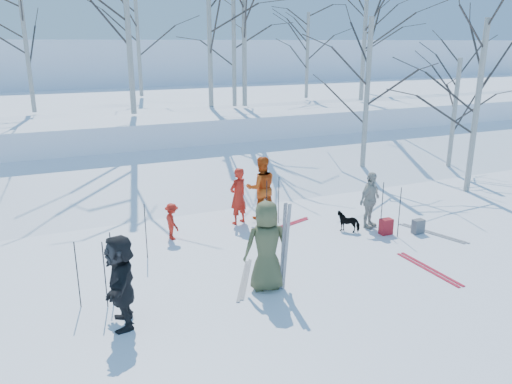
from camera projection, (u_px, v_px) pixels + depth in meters
name	position (u px, v px, depth m)	size (l,w,h in m)	color
ground	(282.00, 263.00, 11.43)	(120.00, 120.00, 0.00)	white
snow_ramp	(193.00, 182.00, 17.51)	(70.00, 9.50, 1.40)	white
snow_plateau	(136.00, 119.00, 26.02)	(70.00, 18.00, 2.20)	white
far_hill	(89.00, 76.00, 44.12)	(90.00, 30.00, 6.00)	white
skier_olive_center	(267.00, 246.00, 10.01)	(0.92, 0.60, 1.88)	#484E2E
skier_red_north	(238.00, 196.00, 13.75)	(0.58, 0.38, 1.59)	red
skier_redor_behind	(261.00, 188.00, 14.11)	(0.88, 0.69, 1.81)	#CB460F
skier_red_seated	(172.00, 221.00, 12.72)	(0.62, 0.35, 0.96)	red
skier_cream_east	(370.00, 200.00, 13.46)	(0.91, 0.38, 1.55)	beige
skier_grey_west	(121.00, 281.00, 8.72)	(1.60, 0.51, 1.72)	black
dog	(348.00, 221.00, 13.34)	(0.29, 0.63, 0.53)	black
upright_ski_left	(283.00, 247.00, 9.93)	(0.07, 0.02, 1.90)	silver
upright_ski_right	(286.00, 248.00, 9.90)	(0.07, 0.02, 1.90)	silver
ski_pair_a	(245.00, 279.00, 10.65)	(1.07, 1.77, 0.02)	silver
ski_pair_b	(284.00, 226.00, 13.72)	(1.86, 0.80, 0.02)	#B2192C
ski_pair_c	(433.00, 233.00, 13.21)	(0.78, 1.87, 0.02)	silver
ski_pair_d	(429.00, 269.00, 11.13)	(0.24, 1.90, 0.02)	#B2192C
ski_pole_a	(146.00, 231.00, 11.52)	(0.02, 0.02, 1.34)	black
ski_pole_b	(267.00, 205.00, 13.43)	(0.02, 0.02, 1.34)	black
ski_pole_c	(78.00, 275.00, 9.37)	(0.02, 0.02, 1.34)	black
ski_pole_d	(112.00, 264.00, 9.83)	(0.02, 0.02, 1.34)	black
ski_pole_e	(279.00, 200.00, 13.79)	(0.02, 0.02, 1.34)	black
ski_pole_f	(399.00, 212.00, 12.80)	(0.02, 0.02, 1.34)	black
ski_pole_g	(382.00, 206.00, 13.27)	(0.02, 0.02, 1.34)	black
ski_pole_h	(105.00, 275.00, 9.37)	(0.02, 0.02, 1.34)	black
backpack_red	(386.00, 227.00, 13.12)	(0.32, 0.22, 0.42)	maroon
backpack_grey	(418.00, 226.00, 13.18)	(0.30, 0.20, 0.38)	#54565B
backpack_dark	(269.00, 217.00, 13.86)	(0.34, 0.24, 0.40)	black
birch_plateau_a	(365.00, 27.00, 22.94)	(5.23, 5.23, 6.61)	silver
birch_plateau_b	(365.00, 35.00, 27.75)	(4.82, 4.82, 6.03)	silver
birch_plateau_d	(138.00, 38.00, 24.77)	(4.57, 4.57, 5.67)	silver
birch_plateau_e	(127.00, 15.00, 18.29)	(5.64, 5.64, 7.20)	silver
birch_plateau_g	(27.00, 50.00, 19.08)	(3.90, 3.90, 4.71)	silver
birch_plateau_h	(234.00, 49.00, 20.96)	(3.94, 3.94, 4.77)	silver
birch_plateau_i	(244.00, 32.00, 20.83)	(4.88, 4.88, 6.12)	silver
birch_plateau_j	(209.00, 33.00, 20.73)	(4.85, 4.85, 6.07)	silver
birch_plateau_k	(307.00, 56.00, 24.19)	(3.42, 3.42, 4.03)	silver
birch_edge_b	(477.00, 108.00, 16.18)	(4.52, 4.52, 5.60)	silver
birch_edge_c	(454.00, 117.00, 18.83)	(3.62, 3.62, 4.32)	silver
birch_edge_e	(367.00, 101.00, 17.84)	(4.60, 4.60, 5.71)	silver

